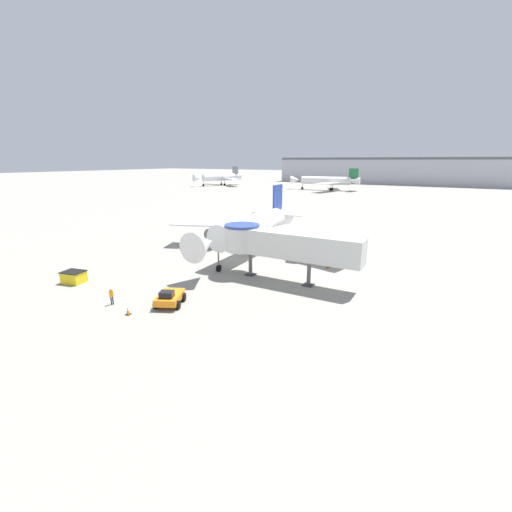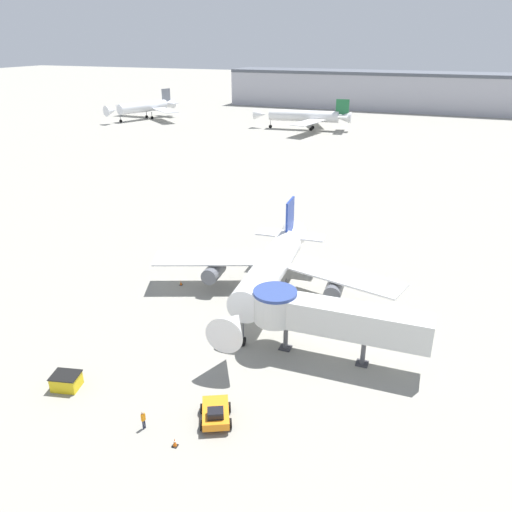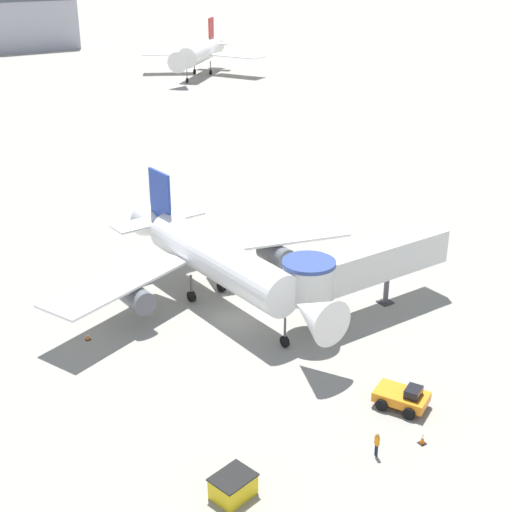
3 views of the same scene
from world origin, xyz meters
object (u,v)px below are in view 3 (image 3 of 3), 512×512
(service_container_yellow, at_px, (233,486))
(background_jet_red_tail, at_px, (200,52))
(traffic_cone_starboard_wing, at_px, (328,270))
(ground_crew_marshaller, at_px, (377,442))
(pushback_tug_orange, at_px, (403,397))
(traffic_cone_port_wing, at_px, (88,336))
(jet_bridge, at_px, (356,266))
(main_airplane, at_px, (215,259))
(traffic_cone_apron_front, at_px, (423,439))

(service_container_yellow, distance_m, background_jet_red_tail, 138.38)
(traffic_cone_starboard_wing, xyz_separation_m, ground_crew_marshaller, (-13.63, -21.46, 0.57))
(service_container_yellow, xyz_separation_m, background_jet_red_tail, (66.17, 121.45, 4.57))
(pushback_tug_orange, height_order, ground_crew_marshaller, pushback_tug_orange)
(pushback_tug_orange, height_order, service_container_yellow, pushback_tug_orange)
(ground_crew_marshaller, xyz_separation_m, background_jet_red_tail, (57.38, 123.23, 4.30))
(traffic_cone_starboard_wing, bearing_deg, traffic_cone_port_wing, 178.25)
(jet_bridge, distance_m, traffic_cone_port_wing, 21.47)
(main_airplane, height_order, traffic_cone_apron_front, main_airplane)
(pushback_tug_orange, distance_m, traffic_cone_port_wing, 23.90)
(service_container_yellow, height_order, ground_crew_marshaller, ground_crew_marshaller)
(traffic_cone_apron_front, relative_size, background_jet_red_tail, 0.03)
(ground_crew_marshaller, bearing_deg, traffic_cone_starboard_wing, 160.40)
(traffic_cone_apron_front, bearing_deg, main_airplane, 92.33)
(main_airplane, xyz_separation_m, pushback_tug_orange, (2.58, -19.42, -3.23))
(main_airplane, xyz_separation_m, service_container_yellow, (-10.93, -20.37, -3.31))
(traffic_cone_starboard_wing, bearing_deg, service_container_yellow, -138.72)
(traffic_cone_apron_front, distance_m, ground_crew_marshaller, 3.21)
(ground_crew_marshaller, bearing_deg, traffic_cone_port_wing, -144.65)
(main_airplane, distance_m, traffic_cone_apron_front, 23.17)
(main_airplane, xyz_separation_m, ground_crew_marshaller, (-2.14, -22.14, -3.04))
(pushback_tug_orange, relative_size, ground_crew_marshaller, 2.41)
(main_airplane, xyz_separation_m, traffic_cone_apron_front, (0.93, -22.86, -3.64))
(service_container_yellow, bearing_deg, traffic_cone_apron_front, -11.87)
(ground_crew_marshaller, relative_size, background_jet_red_tail, 0.06)
(traffic_cone_starboard_wing, height_order, background_jet_red_tail, background_jet_red_tail)
(pushback_tug_orange, distance_m, service_container_yellow, 13.55)
(pushback_tug_orange, bearing_deg, jet_bridge, 37.43)
(service_container_yellow, distance_m, ground_crew_marshaller, 8.97)
(service_container_yellow, height_order, traffic_cone_port_wing, service_container_yellow)
(jet_bridge, height_order, traffic_cone_apron_front, jet_bridge)
(jet_bridge, height_order, traffic_cone_starboard_wing, jet_bridge)
(ground_crew_marshaller, bearing_deg, background_jet_red_tail, 167.86)
(service_container_yellow, distance_m, traffic_cone_port_wing, 20.39)
(pushback_tug_orange, distance_m, traffic_cone_apron_front, 3.84)
(pushback_tug_orange, height_order, background_jet_red_tail, background_jet_red_tail)
(service_container_yellow, distance_m, traffic_cone_starboard_wing, 29.84)
(jet_bridge, distance_m, pushback_tug_orange, 13.22)
(main_airplane, distance_m, traffic_cone_port_wing, 11.90)
(ground_crew_marshaller, distance_m, background_jet_red_tail, 136.00)
(traffic_cone_starboard_wing, bearing_deg, main_airplane, 176.60)
(pushback_tug_orange, xyz_separation_m, traffic_cone_apron_front, (-1.66, -3.44, -0.41))
(pushback_tug_orange, xyz_separation_m, background_jet_red_tail, (52.66, 120.50, 4.49))
(traffic_cone_port_wing, bearing_deg, jet_bridge, -22.28)
(jet_bridge, relative_size, service_container_yellow, 6.06)
(traffic_cone_apron_front, bearing_deg, traffic_cone_starboard_wing, 64.52)
(pushback_tug_orange, relative_size, service_container_yellow, 1.47)
(main_airplane, distance_m, service_container_yellow, 23.35)
(service_container_yellow, xyz_separation_m, traffic_cone_starboard_wing, (22.42, 19.68, -0.30))
(main_airplane, relative_size, jet_bridge, 1.82)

